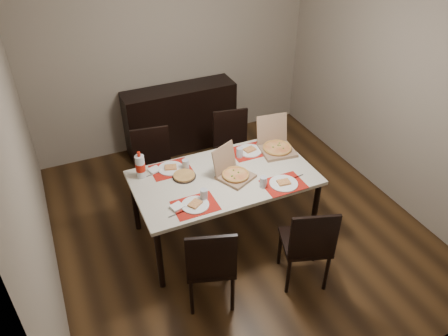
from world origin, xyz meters
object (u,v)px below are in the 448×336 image
(pizza_box_center, at_px, (233,173))
(dip_bowl, at_px, (228,161))
(chair_near_left, at_px, (210,263))
(sideboard, at_px, (181,118))
(dining_table, at_px, (224,182))
(chair_far_left, at_px, (154,165))
(chair_far_right, at_px, (233,146))
(soda_bottle, at_px, (140,166))
(chair_near_right, at_px, (308,243))

(pizza_box_center, bearing_deg, dip_bowl, 76.15)
(chair_near_left, relative_size, dip_bowl, 8.18)
(sideboard, bearing_deg, dining_table, -95.36)
(chair_far_left, distance_m, chair_far_right, 0.99)
(dip_bowl, xyz_separation_m, soda_bottle, (-0.90, 0.12, 0.11))
(sideboard, height_order, chair_near_right, chair_near_right)
(sideboard, height_order, soda_bottle, soda_bottle)
(dining_table, xyz_separation_m, chair_far_left, (-0.51, 0.81, -0.17))
(dining_table, xyz_separation_m, dip_bowl, (0.14, 0.22, 0.08))
(sideboard, distance_m, chair_near_right, 2.79)
(sideboard, xyz_separation_m, chair_near_right, (0.23, -2.78, 0.06))
(chair_near_left, xyz_separation_m, chair_far_right, (0.97, 1.63, 0.00))
(dining_table, distance_m, chair_near_left, 0.95)
(dip_bowl, bearing_deg, chair_far_left, 137.72)
(dining_table, bearing_deg, chair_near_left, -121.22)
(chair_near_left, xyz_separation_m, pizza_box_center, (0.56, 0.75, 0.29))
(chair_far_left, relative_size, soda_bottle, 3.22)
(chair_near_left, height_order, dip_bowl, chair_near_left)
(pizza_box_center, distance_m, soda_bottle, 0.92)
(chair_far_left, bearing_deg, soda_bottle, -117.20)
(chair_far_left, bearing_deg, chair_near_left, -89.27)
(dining_table, distance_m, chair_far_left, 0.97)
(chair_far_right, height_order, dip_bowl, chair_far_right)
(chair_near_left, height_order, soda_bottle, soda_bottle)
(chair_far_right, relative_size, soda_bottle, 3.22)
(dining_table, bearing_deg, dip_bowl, 56.29)
(dining_table, relative_size, chair_far_left, 1.94)
(sideboard, bearing_deg, pizza_box_center, -92.82)
(chair_far_left, height_order, chair_far_right, same)
(dining_table, relative_size, dip_bowl, 15.83)
(chair_near_right, bearing_deg, sideboard, 94.81)
(chair_far_left, xyz_separation_m, chair_far_right, (0.99, 0.02, 0.00))
(dining_table, xyz_separation_m, chair_far_right, (0.48, 0.83, -0.17))
(dip_bowl, bearing_deg, chair_near_right, -77.28)
(pizza_box_center, bearing_deg, chair_far_left, 124.34)
(dining_table, distance_m, soda_bottle, 0.84)
(sideboard, relative_size, chair_near_right, 1.61)
(chair_near_left, distance_m, chair_far_left, 1.61)
(sideboard, bearing_deg, soda_bottle, -121.56)
(sideboard, relative_size, chair_near_left, 1.61)
(chair_far_left, height_order, pizza_box_center, pizza_box_center)
(chair_near_right, relative_size, pizza_box_center, 2.15)
(chair_near_left, height_order, chair_near_right, same)
(chair_near_right, xyz_separation_m, chair_far_left, (-0.91, 1.75, 0.00))
(chair_near_left, bearing_deg, dining_table, 58.78)
(chair_far_right, distance_m, soda_bottle, 1.38)
(chair_far_left, distance_m, soda_bottle, 0.65)
(chair_near_right, xyz_separation_m, pizza_box_center, (-0.33, 0.89, 0.29))
(sideboard, xyz_separation_m, dip_bowl, (-0.03, -1.62, 0.31))
(chair_far_left, relative_size, chair_far_right, 1.00)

